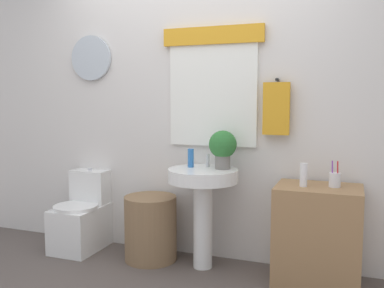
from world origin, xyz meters
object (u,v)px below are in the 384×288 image
laundry_hamper (151,228)px  wooden_cabinet (317,236)px  toilet (82,218)px  potted_plant (223,147)px  lotion_bottle (304,175)px  pedestal_sink (203,192)px  soap_bottle (191,158)px  toothbrush_cup (335,180)px

laundry_hamper → wooden_cabinet: 1.32m
toilet → potted_plant: size_ratio=2.34×
toilet → laundry_hamper: toilet is taller
potted_plant → lotion_bottle: 0.65m
pedestal_sink → wooden_cabinet: size_ratio=1.10×
laundry_hamper → wooden_cabinet: wooden_cabinet is taller
soap_bottle → toilet: bearing=-179.0°
lotion_bottle → potted_plant: bearing=170.9°
pedestal_sink → lotion_bottle: (0.76, -0.04, 0.19)m
toilet → laundry_hamper: 0.69m
wooden_cabinet → lotion_bottle: lotion_bottle is taller
laundry_hamper → toothbrush_cup: (1.42, 0.02, 0.50)m
toilet → wooden_cabinet: 2.01m
toothbrush_cup → potted_plant: bearing=177.2°
toilet → toothbrush_cup: bearing=-0.3°
laundry_hamper → toilet: bearing=177.4°
pedestal_sink → potted_plant: 0.39m
laundry_hamper → toothbrush_cup: toothbrush_cup is taller
wooden_cabinet → soap_bottle: 1.11m
lotion_bottle → toothbrush_cup: 0.22m
toilet → toothbrush_cup: toothbrush_cup is taller
pedestal_sink → wooden_cabinet: 0.90m
potted_plant → lotion_bottle: size_ratio=1.81×
lotion_bottle → wooden_cabinet: bearing=21.2°
wooden_cabinet → lotion_bottle: 0.45m
toilet → soap_bottle: size_ratio=4.73×
potted_plant → toothbrush_cup: potted_plant is taller
laundry_hamper → pedestal_sink: 0.57m
laundry_hamper → lotion_bottle: (1.22, -0.04, 0.53)m
toilet → toothbrush_cup: 2.17m
laundry_hamper → potted_plant: potted_plant is taller
soap_bottle → potted_plant: potted_plant is taller
wooden_cabinet → toothbrush_cup: size_ratio=3.85×
toilet → potted_plant: potted_plant is taller
toilet → pedestal_sink: size_ratio=0.89×
toilet → lotion_bottle: bearing=-2.1°
toothbrush_cup → lotion_bottle: bearing=-163.9°
toilet → laundry_hamper: (0.69, -0.03, -0.00)m
laundry_hamper → toothbrush_cup: 1.51m
wooden_cabinet → potted_plant: 0.94m
pedestal_sink → wooden_cabinet: (0.86, 0.00, -0.25)m
laundry_hamper → wooden_cabinet: (1.32, 0.00, 0.09)m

